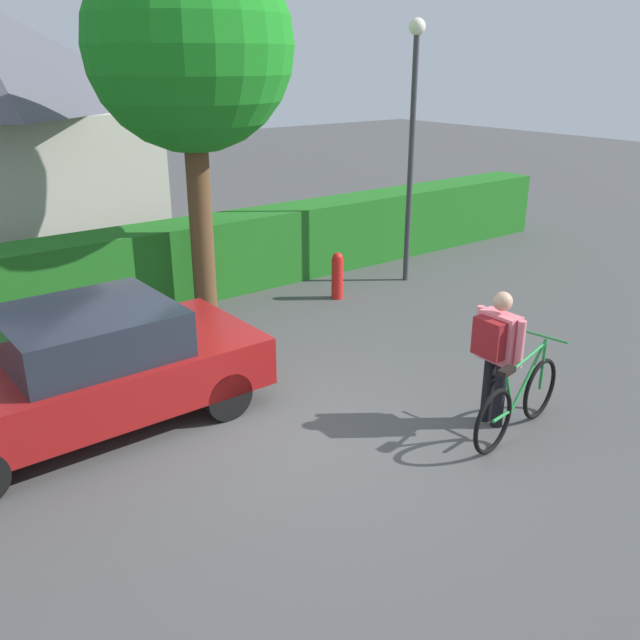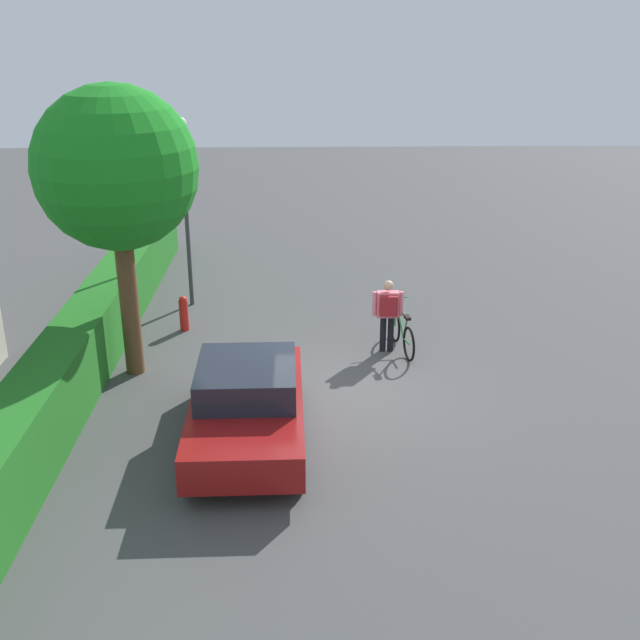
% 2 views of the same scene
% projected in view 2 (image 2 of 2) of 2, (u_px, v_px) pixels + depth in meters
% --- Properties ---
extents(ground_plane, '(60.00, 60.00, 0.00)m').
position_uv_depth(ground_plane, '(340.00, 393.00, 14.21)').
color(ground_plane, '#474747').
extents(hedge_row, '(19.65, 0.90, 1.31)m').
position_uv_depth(hedge_row, '(72.00, 364.00, 13.85)').
color(hedge_row, '#1F691D').
rests_on(hedge_row, ground).
extents(parked_car_near, '(3.93, 1.87, 1.36)m').
position_uv_depth(parked_car_near, '(247.00, 404.00, 12.32)').
color(parked_car_near, maroon).
rests_on(parked_car_near, ground).
extents(bicycle, '(1.73, 0.50, 1.01)m').
position_uv_depth(bicycle, '(402.00, 333.00, 15.90)').
color(bicycle, black).
rests_on(bicycle, ground).
extents(person_rider, '(0.35, 0.64, 1.57)m').
position_uv_depth(person_rider, '(388.00, 310.00, 15.64)').
color(person_rider, black).
rests_on(person_rider, ground).
extents(street_lamp, '(0.28, 0.28, 4.50)m').
position_uv_depth(street_lamp, '(185.00, 188.00, 17.59)').
color(street_lamp, '#38383D').
rests_on(street_lamp, ground).
extents(tree_kerbside, '(2.98, 2.98, 5.53)m').
position_uv_depth(tree_kerbside, '(116.00, 170.00, 13.60)').
color(tree_kerbside, brown).
rests_on(tree_kerbside, ground).
extents(fire_hydrant, '(0.20, 0.20, 0.81)m').
position_uv_depth(fire_hydrant, '(184.00, 313.00, 16.95)').
color(fire_hydrant, red).
rests_on(fire_hydrant, ground).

